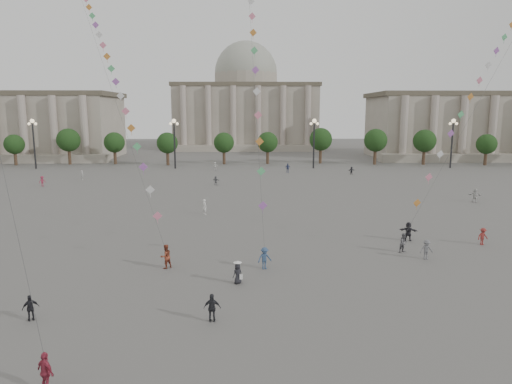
{
  "coord_description": "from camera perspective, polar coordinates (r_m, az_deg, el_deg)",
  "views": [
    {
      "loc": [
        1.02,
        -28.39,
        12.13
      ],
      "look_at": [
        1.63,
        12.0,
        5.0
      ],
      "focal_mm": 32.0,
      "sensor_mm": 36.0,
      "label": 1
    }
  ],
  "objects": [
    {
      "name": "tourist_4",
      "position": [
        30.59,
        -26.34,
        -12.85
      ],
      "size": [
        0.98,
        0.83,
        1.57
      ],
      "primitive_type": "imported",
      "rotation": [
        0.0,
        0.0,
        3.73
      ],
      "color": "black",
      "rests_on": "ground"
    },
    {
      "name": "lamp_post_far_east",
      "position": [
        107.88,
        23.36,
        6.65
      ],
      "size": [
        2.0,
        0.9,
        10.65
      ],
      "color": "#262628",
      "rests_on": "ground"
    },
    {
      "name": "person_crowd_0",
      "position": [
        92.21,
        3.97,
        3.01
      ],
      "size": [
        1.14,
        0.56,
        1.88
      ],
      "primitive_type": "imported",
      "rotation": [
        0.0,
        0.0,
        0.09
      ],
      "color": "navy",
      "rests_on": "ground"
    },
    {
      "name": "person_crowd_6",
      "position": [
        40.68,
        20.53,
        -6.76
      ],
      "size": [
        1.11,
        0.66,
        1.69
      ],
      "primitive_type": "imported",
      "rotation": [
        0.0,
        0.0,
        0.03
      ],
      "color": "#5D5E62",
      "rests_on": "ground"
    },
    {
      "name": "person_crowd_4",
      "position": [
        96.54,
        -5.14,
        3.26
      ],
      "size": [
        1.52,
        1.46,
        1.72
      ],
      "primitive_type": "imported",
      "rotation": [
        0.0,
        0.0,
        3.89
      ],
      "color": "white",
      "rests_on": "ground"
    },
    {
      "name": "hall_central",
      "position": [
        157.63,
        -1.26,
        10.76
      ],
      "size": [
        48.3,
        34.3,
        35.5
      ],
      "color": "gray",
      "rests_on": "ground"
    },
    {
      "name": "hat_person",
      "position": [
        33.03,
        -2.3,
        -10.05
      ],
      "size": [
        0.86,
        0.8,
        1.69
      ],
      "color": "black",
      "rests_on": "ground"
    },
    {
      "name": "person_crowd_10",
      "position": [
        88.25,
        -20.89,
        1.99
      ],
      "size": [
        0.67,
        0.73,
        1.68
      ],
      "primitive_type": "imported",
      "rotation": [
        0.0,
        0.0,
        2.16
      ],
      "color": "#AFB0AB",
      "rests_on": "ground"
    },
    {
      "name": "person_crowd_8",
      "position": [
        47.09,
        26.49,
        -4.99
      ],
      "size": [
        1.15,
        0.83,
        1.6
      ],
      "primitive_type": "imported",
      "rotation": [
        0.0,
        0.0,
        0.24
      ],
      "color": "maroon",
      "rests_on": "ground"
    },
    {
      "name": "lamp_post_mid_west",
      "position": [
        99.8,
        -10.18,
        7.1
      ],
      "size": [
        2.0,
        0.9,
        10.65
      ],
      "color": "#262628",
      "rests_on": "ground"
    },
    {
      "name": "lamp_post_far_west",
      "position": [
        108.72,
        -26.08,
        6.48
      ],
      "size": [
        2.0,
        0.9,
        10.65
      ],
      "color": "#262628",
      "rests_on": "ground"
    },
    {
      "name": "ground",
      "position": [
        30.89,
        -2.75,
        -13.13
      ],
      "size": [
        360.0,
        360.0,
        0.0
      ],
      "primitive_type": "plane",
      "color": "#5E5B58",
      "rests_on": "ground"
    },
    {
      "name": "person_crowd_9",
      "position": [
        91.43,
        11.85,
        2.65
      ],
      "size": [
        1.48,
        0.89,
        1.52
      ],
      "primitive_type": "imported",
      "rotation": [
        0.0,
        0.0,
        0.34
      ],
      "color": "#232328",
      "rests_on": "ground"
    },
    {
      "name": "person_crowd_3",
      "position": [
        45.83,
        18.5,
        -4.69
      ],
      "size": [
        1.77,
        1.12,
        1.83
      ],
      "primitive_type": "imported",
      "rotation": [
        0.0,
        0.0,
        2.77
      ],
      "color": "#232228",
      "rests_on": "ground"
    },
    {
      "name": "lamp_post_mid_east",
      "position": [
        99.49,
        7.27,
        7.17
      ],
      "size": [
        2.0,
        0.9,
        10.65
      ],
      "color": "#262628",
      "rests_on": "ground"
    },
    {
      "name": "person_crowd_7",
      "position": [
        68.58,
        25.69,
        -0.39
      ],
      "size": [
        1.82,
        0.96,
        1.88
      ],
      "primitive_type": "imported",
      "rotation": [
        0.0,
        0.0,
        2.9
      ],
      "color": "silver",
      "rests_on": "ground"
    },
    {
      "name": "kite_train_west",
      "position": [
        62.41,
        -19.93,
        19.85
      ],
      "size": [
        24.22,
        44.95,
        65.61
      ],
      "color": "#3F3F3F",
      "rests_on": "ground"
    },
    {
      "name": "kite_flyer_1",
      "position": [
        35.89,
        1.08,
        -8.27
      ],
      "size": [
        1.29,
        1.02,
        1.75
      ],
      "primitive_type": "imported",
      "rotation": [
        0.0,
        0.0,
        0.37
      ],
      "color": "navy",
      "rests_on": "ground"
    },
    {
      "name": "tourist_0",
      "position": [
        23.32,
        -24.8,
        -19.74
      ],
      "size": [
        1.14,
        0.96,
        1.82
      ],
      "primitive_type": "imported",
      "rotation": [
        0.0,
        0.0,
        2.56
      ],
      "color": "#9C2A3F",
      "rests_on": "ground"
    },
    {
      "name": "person_crowd_13",
      "position": [
        54.85,
        -6.43,
        -1.85
      ],
      "size": [
        0.74,
        0.8,
        1.84
      ],
      "primitive_type": "imported",
      "rotation": [
        0.0,
        0.0,
        2.16
      ],
      "color": "white",
      "rests_on": "ground"
    },
    {
      "name": "kite_flyer_0",
      "position": [
        36.74,
        -11.22,
        -7.9
      ],
      "size": [
        1.18,
        1.15,
        1.91
      ],
      "primitive_type": "imported",
      "rotation": [
        0.0,
        0.0,
        3.85
      ],
      "color": "brown",
      "rests_on": "ground"
    },
    {
      "name": "kite_flyer_2",
      "position": [
        42.0,
        17.99,
        -6.07
      ],
      "size": [
        1.04,
        0.97,
        1.71
      ],
      "primitive_type": "imported",
      "rotation": [
        0.0,
        0.0,
        0.5
      ],
      "color": "#57575B",
      "rests_on": "ground"
    },
    {
      "name": "tourist_1",
      "position": [
        27.54,
        -5.5,
        -14.22
      ],
      "size": [
        1.0,
        0.43,
        1.7
      ],
      "primitive_type": "imported",
      "rotation": [
        0.0,
        0.0,
        3.13
      ],
      "color": "#222327",
      "rests_on": "ground"
    },
    {
      "name": "person_crowd_2",
      "position": [
        82.88,
        -25.15,
        1.23
      ],
      "size": [
        1.25,
        1.22,
        1.72
      ],
      "primitive_type": "imported",
      "rotation": [
        0.0,
        0.0,
        0.73
      ],
      "color": "maroon",
      "rests_on": "ground"
    },
    {
      "name": "tree_row",
      "position": [
        106.61,
        -1.42,
        6.38
      ],
      "size": [
        137.12,
        5.12,
        8.0
      ],
      "color": "#3B291D",
      "rests_on": "ground"
    },
    {
      "name": "person_crowd_12",
      "position": [
        76.8,
        -5.05,
        1.45
      ],
      "size": [
        1.46,
        1.0,
        1.51
      ],
      "primitive_type": "imported",
      "rotation": [
        0.0,
        0.0,
        2.7
      ],
      "color": "slate",
      "rests_on": "ground"
    }
  ]
}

